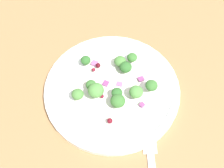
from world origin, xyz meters
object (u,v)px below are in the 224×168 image
Objects in this scene: broccoli_floret_1 at (86,60)px; plate at (112,89)px; broccoli_floret_2 at (91,85)px; broccoli_floret_0 at (120,61)px.

plate is at bearing 46.86° from broccoli_floret_1.
plate is 12.86× the size of broccoli_floret_2.
broccoli_floret_1 is 1.00× the size of broccoli_floret_2.
broccoli_floret_2 is (5.72, 1.63, 0.26)cm from broccoli_floret_1.
broccoli_floret_2 is (0.58, -3.85, 2.06)cm from plate.
broccoli_floret_1 reaches higher than plate.
broccoli_floret_0 is (-5.22, 1.25, 1.90)cm from plate.
broccoli_floret_0 is 7.73cm from broccoli_floret_2.
broccoli_floret_0 is at bearing 90.71° from broccoli_floret_1.
broccoli_floret_1 is at bearing -89.29° from broccoli_floret_0.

